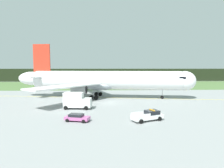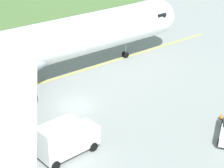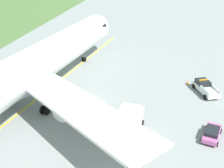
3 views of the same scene
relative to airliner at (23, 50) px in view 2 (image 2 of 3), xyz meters
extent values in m
plane|color=gray|center=(0.85, -8.63, -5.26)|extent=(320.00, 320.00, 0.00)
cube|color=yellow|center=(0.57, -0.08, -5.26)|extent=(69.64, 10.53, 0.01)
cylinder|color=white|center=(0.57, -0.08, 0.12)|extent=(44.31, 11.94, 5.61)
ellipsoid|color=white|center=(23.42, -3.45, 0.12)|extent=(6.92, 6.44, 5.61)
ellipsoid|color=#A2AAB4|center=(-1.61, 0.24, -1.42)|extent=(12.45, 7.53, 3.08)
cube|color=black|center=(22.12, -3.25, 1.11)|extent=(2.56, 5.53, 0.70)
cube|color=white|center=(-9.20, -10.53, -0.58)|extent=(17.19, 20.11, 0.35)
cylinder|color=#B6B6B6|center=(-6.74, -7.87, -1.73)|extent=(4.18, 2.95, 2.41)
cylinder|color=black|center=(-4.78, -8.16, -1.73)|extent=(0.44, 2.21, 2.22)
cylinder|color=gray|center=(17.09, -2.51, -3.52)|extent=(0.20, 0.20, 2.58)
cylinder|color=black|center=(17.13, -2.26, -4.81)|extent=(0.92, 0.35, 0.90)
cylinder|color=black|center=(17.06, -2.77, -4.81)|extent=(0.92, 0.35, 0.90)
cylinder|color=black|center=(-1.43, 3.54, -4.66)|extent=(1.23, 0.47, 1.20)
cylinder|color=black|center=(-1.32, 4.23, -4.66)|extent=(1.23, 0.47, 1.20)
cylinder|color=gray|center=(-3.13, -3.22, -3.37)|extent=(0.28, 0.28, 2.58)
cylinder|color=black|center=(-2.38, -2.98, -4.66)|extent=(1.23, 0.47, 1.20)
cylinder|color=black|center=(-2.49, -3.67, -4.66)|extent=(1.23, 0.47, 1.20)
cylinder|color=black|center=(-3.77, -2.77, -4.66)|extent=(1.23, 0.47, 1.20)
cylinder|color=black|center=(-3.87, -3.47, -4.66)|extent=(1.23, 0.47, 1.20)
cube|color=white|center=(5.83, -25.35, -3.96)|extent=(2.56, 1.18, 0.45)
cylinder|color=black|center=(8.85, -23.97, -4.88)|extent=(0.79, 0.52, 0.76)
cylinder|color=black|center=(5.28, -25.51, -4.88)|extent=(0.79, 0.52, 0.76)
cube|color=silver|center=(-3.97, -15.64, -3.81)|extent=(2.12, 2.57, 2.00)
cube|color=silver|center=(-7.02, -15.35, -3.18)|extent=(4.43, 2.79, 3.26)
cylinder|color=#99999E|center=(-6.18, -15.43, -4.90)|extent=(0.78, 0.17, 1.04)
cylinder|color=#99999E|center=(-7.86, -15.27, -4.90)|extent=(0.78, 0.17, 1.04)
cylinder|color=black|center=(-3.85, -14.45, -4.81)|extent=(0.92, 0.35, 0.90)
cylinder|color=black|center=(-4.08, -16.84, -4.81)|extent=(0.92, 0.35, 0.90)
cylinder|color=black|center=(-8.37, -14.02, -4.81)|extent=(0.92, 0.35, 0.90)
cylinder|color=black|center=(-8.60, -16.40, -4.81)|extent=(0.92, 0.35, 0.90)
cube|color=black|center=(10.30, -23.00, -5.25)|extent=(0.52, 0.52, 0.03)
cone|color=orange|center=(10.30, -23.00, -4.92)|extent=(0.40, 0.40, 0.63)
camera|label=1|loc=(-0.01, -58.80, 4.26)|focal=31.08mm
camera|label=2|loc=(-27.00, -40.63, 17.90)|focal=63.70mm
camera|label=3|loc=(-35.84, -19.40, 16.01)|focal=46.11mm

